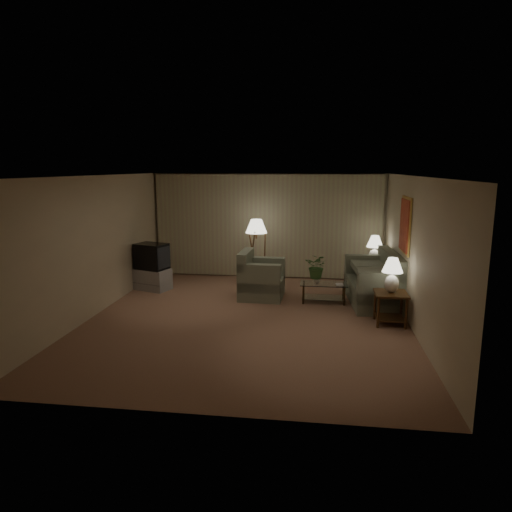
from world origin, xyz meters
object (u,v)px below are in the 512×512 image
Objects in this scene: sofa at (373,283)px; side_table_near at (391,302)px; table_lamp_far at (375,247)px; table_lamp_near at (392,272)px; vase at (317,280)px; tv_cabinet at (153,279)px; floor_lamp at (256,251)px; crt_tv at (152,256)px; armchair at (262,279)px; ottoman at (255,279)px; coffee_table at (324,290)px; side_table_far at (373,271)px.

sofa reaches higher than side_table_near.
sofa is 1.38m from table_lamp_far.
table_lamp_near is 1.90m from vase.
vase reaches higher than tv_cabinet.
table_lamp_far is 2.83m from floor_lamp.
side_table_near is 5.50m from crt_tv.
armchair is 2.67m from tv_cabinet.
armchair is 1.15× the size of tv_cabinet.
table_lamp_near is (0.15, -1.35, 0.55)m from sofa.
table_lamp_near reaches higher than side_table_near.
ottoman is 1.92m from vase.
coffee_table reaches higher than ottoman.
floor_lamp is at bearing 137.92° from side_table_near.
side_table_near is (2.55, -1.43, 0.00)m from armchair.
side_table_far is 0.60m from table_lamp_far.
sofa is 2.96m from floor_lamp.
floor_lamp is (-0.27, 1.12, 0.43)m from armchair.
side_table_near is 2.66m from table_lamp_far.
tv_cabinet is (-5.20, 1.76, -0.17)m from side_table_near.
tv_cabinet is at bearing -170.88° from table_lamp_far.
vase is at bearing -96.09° from armchair.
armchair is 1.07× the size of coffee_table.
coffee_table is 1.21× the size of crt_tv.
sofa reaches higher than vase.
crt_tv is (-5.05, 0.41, 0.37)m from sofa.
crt_tv is 2.52m from ottoman.
floor_lamp reaches higher than side_table_far.
floor_lamp is at bearing -178.98° from table_lamp_far.
table_lamp_far is at bearing -116.57° from side_table_far.
coffee_table is (1.36, -0.18, -0.14)m from armchair.
side_table_far is 1.91m from vase.
table_lamp_far is at bearing -62.93° from armchair.
ottoman is 3.66× the size of vase.
crt_tv reaches higher than vase.
armchair is 2.98m from table_lamp_near.
table_lamp_near is at bearing -46.26° from coffee_table.
table_lamp_near is (-0.00, 0.00, 0.57)m from side_table_near.
floor_lamp reaches higher than table_lamp_near.
side_table_near is at bearing -40.25° from ottoman.
crt_tv is at bearing 0.00° from tv_cabinet.
table_lamp_near reaches higher than tv_cabinet.
side_table_near is (0.15, -1.35, -0.01)m from sofa.
ottoman is at bearing 144.91° from coffee_table.
table_lamp_near is at bearing -90.00° from side_table_far.
tv_cabinet is at bearing -161.73° from floor_lamp.
side_table_far is at bearing -62.93° from armchair.
table_lamp_far reaches higher than side_table_near.
coffee_table is 0.62× the size of floor_lamp.
sofa is at bearing -24.17° from floor_lamp.
table_lamp_near reaches higher than sofa.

